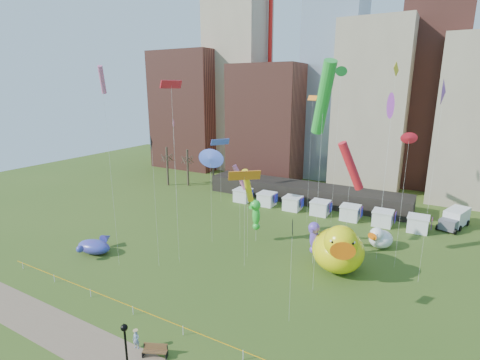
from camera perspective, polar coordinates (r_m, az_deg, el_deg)
The scene contains 33 objects.
ground at distance 34.71m, azimuth -8.96°, elevation -23.04°, with size 160.00×160.00×0.00m, color #35531A.
skyline at distance 83.69m, azimuth 19.44°, elevation 13.96°, with size 101.00×23.00×68.00m.
pavilion at distance 69.58m, azimuth 10.11°, elevation -1.98°, with size 38.00×6.00×3.20m, color black.
vendor_tents at distance 62.82m, azimuth 12.57°, elevation -4.38°, with size 33.24×2.80×2.40m.
bare_trees at distance 79.94m, azimuth -8.12°, elevation 2.03°, with size 8.44×6.44×8.50m.
caution_tape at distance 34.30m, azimuth -9.01°, elevation -22.13°, with size 50.00×0.06×0.90m.
big_duck at distance 44.03m, azimuth 15.31°, elevation -10.38°, with size 8.04×9.06×6.35m.
small_duck at distance 52.45m, azimuth 21.24°, elevation -8.54°, with size 4.06×4.41×3.07m.
seahorse_green at distance 49.80m, azimuth 2.53°, elevation -5.14°, with size 1.76×2.03×6.13m.
seahorse_purple at distance 44.81m, azimuth 11.60°, elevation -8.54°, with size 1.44×1.77×5.42m.
whale_inflatable at distance 51.43m, azimuth -21.97°, elevation -9.64°, with size 5.01×6.03×2.06m.
park_bench at distance 32.74m, azimuth -13.25°, elevation -24.68°, with size 2.08×1.38×1.02m.
lamppost at distance 29.68m, azimuth -17.59°, elevation -23.75°, with size 0.51×0.51×4.89m.
box_truck at distance 65.02m, azimuth 30.85°, elevation -5.20°, with size 4.37×6.97×2.79m.
woman at distance 33.66m, azimuth -16.08°, elevation -23.06°, with size 0.59×0.39×1.62m, color silver.
kite_0 at distance 41.39m, azimuth -10.82°, elevation 14.37°, with size 0.92×2.87×21.77m.
kite_1 at distance 57.72m, azimuth -10.52°, elevation 8.69°, with size 0.88×1.15×16.22m.
kite_2 at distance 31.84m, azimuth 8.27°, elevation -7.97°, with size 0.67×1.45×10.03m.
kite_3 at distance 55.67m, azimuth 15.66°, elevation 16.01°, with size 0.99×1.22×23.92m.
kite_4 at distance 52.91m, azimuth 23.32°, elevation 14.53°, with size 0.47×1.88×24.24m.
kite_5 at distance 47.94m, azimuth -4.71°, elevation 3.38°, with size 2.58×0.45×13.14m.
kite_6 at distance 40.90m, azimuth 0.72°, elevation 0.69°, with size 3.16×2.79×11.89m.
kite_7 at distance 44.83m, azimuth 22.90°, elevation 10.76°, with size 1.25×2.89×20.47m.
kite_8 at distance 44.41m, azimuth 17.11°, elevation 2.12°, with size 3.42×2.96×15.03m.
kite_9 at distance 49.18m, azimuth -0.03°, elevation 0.41°, with size 2.09×1.72×10.90m.
kite_10 at distance 41.28m, azimuth -13.81°, elevation 5.73°, with size 1.45×1.44×16.00m.
kite_11 at distance 35.19m, azimuth 13.06°, elevation 12.46°, with size 3.28×4.09×23.53m.
kite_12 at distance 43.83m, azimuth 1.23°, elevation -0.95°, with size 1.01×2.72×11.65m.
kite_13 at distance 65.73m, azimuth -3.16°, elevation 6.00°, with size 2.28×3.40×11.96m.
kite_14 at distance 55.55m, azimuth 11.41°, elevation 12.36°, with size 2.10×1.88×19.85m.
kite_15 at distance 41.16m, azimuth 29.53°, elevation 11.97°, with size 0.33×2.54×21.84m.
kite_16 at distance 43.86m, azimuth 25.17°, elevation 5.85°, with size 1.19×0.69×16.24m.
kite_17 at distance 42.58m, azimuth -20.94°, elevation 14.48°, with size 1.54×1.67×23.29m.
Camera 1 is at (17.69, -21.19, 21.04)m, focal length 27.00 mm.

